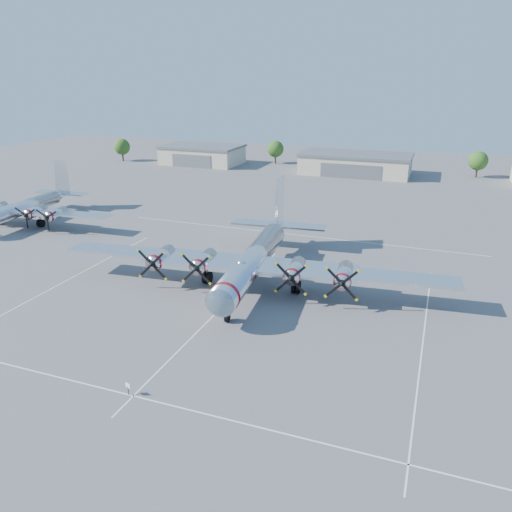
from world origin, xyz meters
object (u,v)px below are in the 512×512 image
(tree_far_west, at_px, (122,147))
(tree_east, at_px, (478,161))
(tree_west, at_px, (275,149))
(bomber_west, at_px, (28,222))
(main_bomber_b29, at_px, (255,281))
(info_placard, at_px, (128,387))
(hangar_center, at_px, (355,164))
(hangar_west, at_px, (202,154))

(tree_far_west, height_order, tree_east, same)
(tree_west, xyz_separation_m, bomber_west, (-21.82, -74.89, -4.22))
(tree_far_west, bearing_deg, bomber_west, -69.77)
(main_bomber_b29, bearing_deg, tree_west, 101.27)
(tree_west, bearing_deg, info_placard, -77.65)
(tree_far_west, bearing_deg, main_bomber_b29, -46.13)
(tree_west, height_order, main_bomber_b29, tree_west)
(tree_east, bearing_deg, info_placard, -105.48)
(hangar_center, bearing_deg, hangar_west, 180.00)
(tree_far_west, distance_m, bomber_west, 67.15)
(hangar_center, height_order, bomber_west, hangar_center)
(bomber_west, bearing_deg, hangar_center, 51.84)
(tree_far_west, relative_size, main_bomber_b29, 0.14)
(info_placard, bearing_deg, hangar_west, 133.44)
(bomber_west, bearing_deg, tree_far_west, 107.08)
(hangar_west, height_order, tree_far_west, tree_far_west)
(hangar_west, relative_size, hangar_center, 0.79)
(bomber_west, distance_m, info_placard, 59.38)
(tree_far_west, xyz_separation_m, bomber_west, (23.18, -62.89, -4.22))
(bomber_west, xyz_separation_m, info_placard, (46.35, -37.11, 0.79))
(info_placard, bearing_deg, bomber_west, 161.58)
(bomber_west, relative_size, info_placard, 31.95)
(tree_far_west, xyz_separation_m, info_placard, (69.53, -99.99, -3.43))
(tree_west, distance_m, main_bomber_b29, 89.69)
(hangar_west, bearing_deg, tree_east, 4.60)
(tree_far_west, height_order, info_placard, tree_far_west)
(tree_west, xyz_separation_m, info_placard, (24.53, -111.99, -3.43))
(hangar_center, xyz_separation_m, bomber_west, (-46.82, -66.85, -2.71))
(tree_far_west, xyz_separation_m, tree_east, (100.00, 10.00, 0.00))
(hangar_west, distance_m, main_bomber_b29, 90.31)
(tree_west, height_order, tree_east, same)
(hangar_center, height_order, info_placard, hangar_center)
(tree_far_west, height_order, main_bomber_b29, tree_far_west)
(tree_east, distance_m, main_bomber_b29, 88.77)
(hangar_center, bearing_deg, tree_west, 162.18)
(hangar_center, xyz_separation_m, tree_west, (-25.00, 8.04, 1.51))
(hangar_center, xyz_separation_m, tree_far_west, (-70.00, -3.96, 1.51))
(tree_east, xyz_separation_m, bomber_west, (-76.82, -72.89, -4.22))
(hangar_west, bearing_deg, main_bomber_b29, -59.44)
(tree_far_west, xyz_separation_m, main_bomber_b29, (70.90, -73.76, -4.22))
(main_bomber_b29, relative_size, info_placard, 43.33)
(tree_west, bearing_deg, tree_far_west, -165.07)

